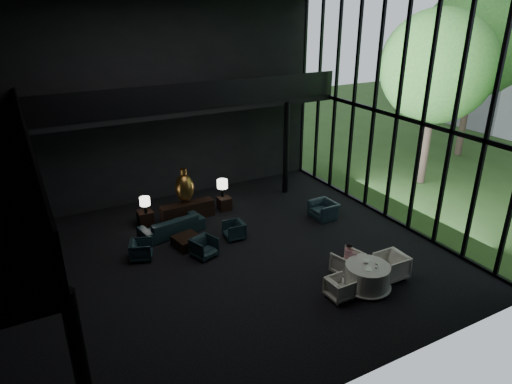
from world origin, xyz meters
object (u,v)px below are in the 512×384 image
console (188,211)px  child (349,252)px  lounge_armchair_east (234,230)px  window_armchair (324,208)px  dining_chair_west (340,288)px  side_table_right (224,204)px  bronze_urn (184,188)px  table_lamp_left (145,202)px  coffee_table (187,241)px  table_lamp_right (222,185)px  lounge_armchair_west (141,250)px  dining_table (367,278)px  side_table_left (145,218)px  sofa (171,221)px  dining_chair_east (391,264)px  lounge_armchair_south (204,247)px  dining_chair_north (347,261)px

console → child: (3.03, -5.94, 0.40)m
lounge_armchair_east → window_armchair: 3.80m
dining_chair_west → side_table_right: bearing=2.0°
bronze_urn → table_lamp_left: bearing=-174.1°
table_lamp_left → coffee_table: size_ratio=0.75×
table_lamp_right → child: 6.34m
bronze_urn → coffee_table: bronze_urn is taller
console → child: 6.68m
window_armchair → lounge_armchair_west: bearing=-95.1°
table_lamp_right → dining_table: (1.39, -7.09, -0.71)m
side_table_left → sofa: sofa is taller
table_lamp_right → dining_chair_east: table_lamp_right is taller
table_lamp_right → lounge_armchair_west: 4.67m
sofa → dining_chair_west: bearing=106.9°
console → lounge_armchair_south: lounge_armchair_south is taller
coffee_table → dining_chair_east: bearing=-44.8°
side_table_right → lounge_armchair_east: lounge_armchair_east is taller
sofa → lounge_armchair_west: (-1.44, -1.19, -0.18)m
dining_table → child: (0.05, 0.92, 0.40)m
table_lamp_right → dining_table: bearing=-78.9°
bronze_urn → console: bearing=-90.0°
lounge_armchair_south → sofa: bearing=81.9°
bronze_urn → side_table_right: size_ratio=2.54×
side_table_left → lounge_armchair_east: 3.53m
lounge_armchair_west → coffee_table: bearing=-67.6°
table_lamp_right → dining_chair_west: table_lamp_right is taller
lounge_armchair_east → console: bearing=-154.5°
console → table_lamp_left: size_ratio=3.28×
window_armchair → child: (-1.65, -3.52, 0.33)m
lounge_armchair_west → table_lamp_left: bearing=-0.3°
dining_table → dining_chair_east: dining_chair_east is taller
sofa → window_armchair: sofa is taller
lounge_armchair_south → dining_chair_west: 4.67m
lounge_armchair_west → dining_chair_east: bearing=-106.3°
dining_chair_east → lounge_armchair_west: bearing=-125.4°
lounge_armchair_west → lounge_armchair_east: lounge_armchair_west is taller
side_table_left → table_lamp_right: 3.29m
dining_chair_west → coffee_table: bearing=28.5°
table_lamp_left → window_armchair: table_lamp_left is taller
lounge_armchair_south → child: size_ratio=1.24×
side_table_left → window_armchair: size_ratio=0.63×
console → table_lamp_right: table_lamp_right is taller
table_lamp_right → dining_chair_north: size_ratio=0.83×
window_armchair → dining_chair_west: (-2.70, -4.46, -0.09)m
side_table_right → dining_chair_north: dining_chair_north is taller
bronze_urn → lounge_armchair_south: size_ratio=1.90×
dining_chair_east → dining_chair_west: size_ratio=1.52×
table_lamp_right → lounge_armchair_west: table_lamp_right is taller
window_armchair → sofa: bearing=-107.5°
side_table_right → dining_chair_east: (2.40, -6.88, 0.21)m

